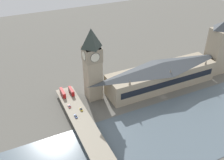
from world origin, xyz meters
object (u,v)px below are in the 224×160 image
Objects in this scene: parliament_hall at (162,75)px; road_bridge at (100,154)px; victoria_tower at (218,48)px; double_decker_bus_rear at (71,91)px; car_southbound_lead at (76,116)px; double_decker_bus_mid at (63,93)px; clock_tower at (92,63)px; car_northbound_lead at (69,106)px; car_northbound_mid at (81,109)px.

road_bridge is (-55.38, 86.10, -8.46)m from parliament_hall.
victoria_tower is at bearing -89.95° from parliament_hall.
double_decker_bus_rear is 2.53× the size of car_southbound_lead.
double_decker_bus_rear is at bearing -2.90° from road_bridge.
victoria_tower reaches higher than double_decker_bus_rear.
double_decker_bus_mid is 32.24m from car_southbound_lead.
clock_tower reaches higher than car_southbound_lead.
car_northbound_lead is 14.17m from car_southbound_lead.
car_northbound_lead is at bearing -179.49° from double_decker_bus_mid.
double_decker_bus_rear is 32.17m from car_southbound_lead.
car_northbound_mid is at bearing 95.47° from parliament_hall.
parliament_hall is at bearing -57.25° from road_bridge.
car_northbound_mid is at bearing 179.79° from double_decker_bus_rear.
double_decker_bus_rear is (17.48, 148.45, -19.20)m from victoria_tower.
road_bridge is 41.63× the size of car_northbound_mid.
clock_tower is 38.96m from car_northbound_mid.
car_northbound_lead is at bearing 89.84° from parliament_hall.
victoria_tower is 157.23m from car_northbound_lead.
victoria_tower is at bearing -96.71° from double_decker_bus_rear.
road_bridge is at bearing -177.03° from double_decker_bus_mid.
car_northbound_lead reaches higher than road_bridge.
road_bridge is 38.97× the size of car_southbound_lead.
car_northbound_mid reaches higher than car_southbound_lead.
victoria_tower is at bearing -86.93° from car_northbound_mid.
clock_tower is 5.91× the size of double_decker_bus_rear.
car_northbound_mid is at bearing -4.33° from road_bridge.
parliament_hall reaches higher than double_decker_bus_rear.
road_bridge is (-66.68, 22.21, -30.01)m from clock_tower.
clock_tower is at bearing -44.93° from car_southbound_lead.
victoria_tower reaches higher than double_decker_bus_mid.
parliament_hall is 26.54× the size of car_northbound_mid.
double_decker_bus_rear is (-0.74, -7.52, 0.01)m from double_decker_bus_mid.
clock_tower is at bearing -108.59° from double_decker_bus_rear.
parliament_hall is at bearing -100.03° from clock_tower.
double_decker_bus_mid is at bearing 84.37° from double_decker_bus_rear.
victoria_tower is at bearing -90.07° from car_northbound_lead.
double_decker_bus_mid reaches higher than car_southbound_lead.
clock_tower is 1.11× the size of victoria_tower.
clock_tower is at bearing 85.05° from victoria_tower.
parliament_hall is 9.82× the size of double_decker_bus_rear.
clock_tower reaches higher than road_bridge.
victoria_tower is 13.50× the size of car_southbound_lead.
road_bridge is at bearing 175.67° from car_northbound_mid.
road_bridge is 13.97× the size of double_decker_bus_mid.
clock_tower is 45.53m from car_southbound_lead.
victoria_tower is at bearing -84.86° from car_southbound_lead.
double_decker_bus_rear is at bearing 77.99° from parliament_hall.
road_bridge is 73.84m from double_decker_bus_mid.
double_decker_bus_mid is 27.27m from car_northbound_mid.
double_decker_bus_rear is at bearing 83.29° from victoria_tower.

